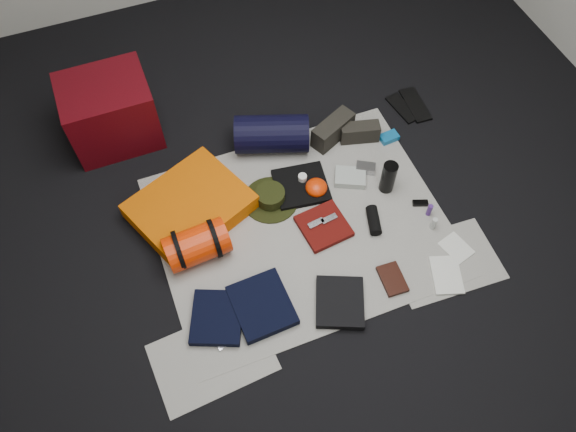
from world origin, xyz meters
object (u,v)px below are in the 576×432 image
object	(u,v)px
stuff_sack	(197,245)
compact_camera	(366,168)
navy_duffel	(272,134)
sleeping_pad	(190,206)
paperback_book	(392,279)
red_cabinet	(110,112)
water_bottle	(388,177)

from	to	relation	value
stuff_sack	compact_camera	bearing A→B (deg)	9.56
stuff_sack	navy_duffel	bearing A→B (deg)	41.41
sleeping_pad	paperback_book	distance (m)	1.20
navy_duffel	paperback_book	world-z (taller)	navy_duffel
red_cabinet	paperback_book	distance (m)	1.93
navy_duffel	compact_camera	size ratio (longest dim) A/B	3.91
compact_camera	paperback_book	bearing A→B (deg)	-74.09
sleeping_pad	stuff_sack	distance (m)	0.29
red_cabinet	compact_camera	bearing A→B (deg)	-31.73
sleeping_pad	water_bottle	bearing A→B (deg)	-12.89
red_cabinet	stuff_sack	world-z (taller)	red_cabinet
stuff_sack	compact_camera	size ratio (longest dim) A/B	2.99
navy_duffel	compact_camera	distance (m)	0.60
stuff_sack	water_bottle	world-z (taller)	water_bottle
stuff_sack	paperback_book	xyz separation A→B (m)	(0.92, -0.53, -0.09)
sleeping_pad	compact_camera	xyz separation A→B (m)	(1.07, -0.10, -0.03)
paperback_book	stuff_sack	bearing A→B (deg)	153.34
stuff_sack	paperback_book	distance (m)	1.07
compact_camera	paperback_book	xyz separation A→B (m)	(-0.18, -0.72, -0.01)
stuff_sack	compact_camera	distance (m)	1.12
red_cabinet	water_bottle	world-z (taller)	red_cabinet
compact_camera	water_bottle	bearing A→B (deg)	-40.20
water_bottle	paperback_book	size ratio (longest dim) A/B	1.19
red_cabinet	sleeping_pad	world-z (taller)	red_cabinet
stuff_sack	navy_duffel	xyz separation A→B (m)	(0.64, 0.57, 0.02)
stuff_sack	compact_camera	xyz separation A→B (m)	(1.10, 0.19, -0.08)
compact_camera	sleeping_pad	bearing A→B (deg)	-155.09
water_bottle	sleeping_pad	bearing A→B (deg)	167.11
navy_duffel	water_bottle	size ratio (longest dim) A/B	2.06
red_cabinet	stuff_sack	xyz separation A→B (m)	(0.23, -1.01, -0.11)
red_cabinet	sleeping_pad	xyz separation A→B (m)	(0.27, -0.73, -0.15)
navy_duffel	water_bottle	distance (m)	0.75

